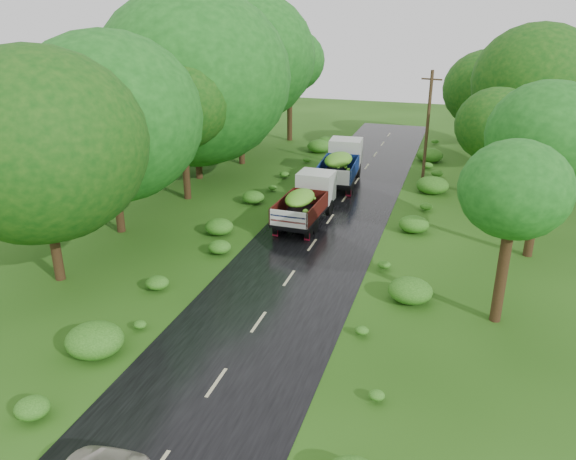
% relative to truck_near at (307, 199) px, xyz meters
% --- Properties ---
extents(ground, '(120.00, 120.00, 0.00)m').
position_rel_truck_near_xyz_m(ground, '(1.20, -15.17, -1.40)').
color(ground, '#1C400D').
rests_on(ground, ground).
extents(road, '(6.50, 80.00, 0.02)m').
position_rel_truck_near_xyz_m(road, '(1.20, -10.17, -1.39)').
color(road, black).
rests_on(road, ground).
extents(road_lines, '(0.12, 69.60, 0.00)m').
position_rel_truck_near_xyz_m(road_lines, '(1.20, -9.17, -1.38)').
color(road_lines, '#BFB78C').
rests_on(road_lines, road).
extents(truck_near, '(2.27, 5.96, 2.48)m').
position_rel_truck_near_xyz_m(truck_near, '(0.00, 0.00, 0.00)').
color(truck_near, black).
rests_on(truck_near, ground).
extents(truck_far, '(2.66, 6.55, 2.70)m').
position_rel_truck_near_xyz_m(truck_far, '(0.21, 8.03, 0.12)').
color(truck_far, black).
rests_on(truck_far, ground).
extents(utility_pole, '(1.34, 0.38, 7.74)m').
position_rel_truck_near_xyz_m(utility_pole, '(5.71, 9.13, 2.58)').
color(utility_pole, '#382616').
rests_on(utility_pole, ground).
extents(trees_left, '(7.01, 34.03, 9.84)m').
position_rel_truck_near_xyz_m(trees_left, '(-9.18, 5.33, 5.36)').
color(trees_left, black).
rests_on(trees_left, ground).
extents(trees_right, '(6.89, 33.50, 8.62)m').
position_rel_truck_near_xyz_m(trees_right, '(10.96, 9.98, 4.27)').
color(trees_right, black).
rests_on(trees_right, ground).
extents(shrubs, '(11.90, 44.00, 0.70)m').
position_rel_truck_near_xyz_m(shrubs, '(1.20, -1.17, -1.05)').
color(shrubs, '#205814').
rests_on(shrubs, ground).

